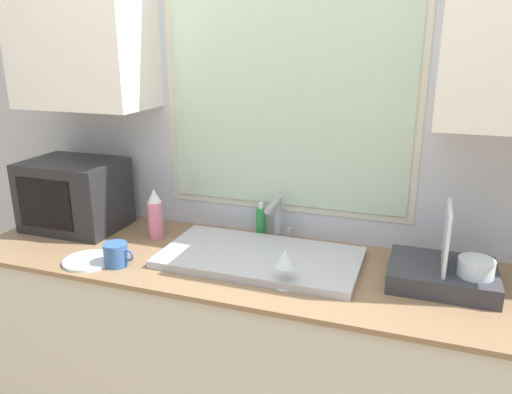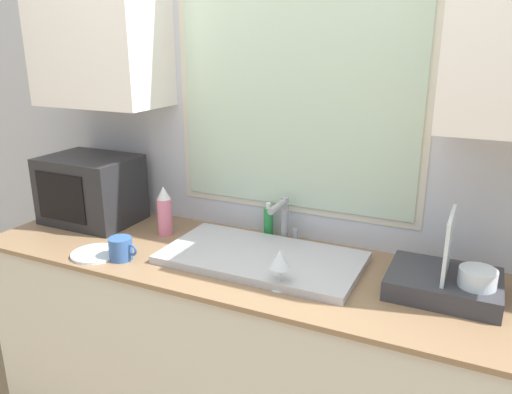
# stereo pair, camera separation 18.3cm
# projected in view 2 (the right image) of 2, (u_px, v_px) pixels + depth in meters

# --- Properties ---
(countertop) EXTENTS (2.40, 0.66, 0.92)m
(countertop) POSITION_uv_depth(u_px,v_px,m) (262.00, 364.00, 2.08)
(countertop) COLOR beige
(countertop) RESTS_ON ground_plane
(wall_back) EXTENTS (6.00, 0.38, 2.60)m
(wall_back) POSITION_uv_depth(u_px,v_px,m) (294.00, 129.00, 2.06)
(wall_back) COLOR silver
(wall_back) RESTS_ON ground_plane
(sink_basin) EXTENTS (0.77, 0.41, 0.03)m
(sink_basin) POSITION_uv_depth(u_px,v_px,m) (262.00, 258.00, 1.96)
(sink_basin) COLOR #B2B2B7
(sink_basin) RESTS_ON countertop
(faucet) EXTENTS (0.08, 0.17, 0.20)m
(faucet) POSITION_uv_depth(u_px,v_px,m) (284.00, 217.00, 2.11)
(faucet) COLOR #99999E
(faucet) RESTS_ON countertop
(microwave) EXTENTS (0.42, 0.32, 0.31)m
(microwave) POSITION_uv_depth(u_px,v_px,m) (91.00, 189.00, 2.35)
(microwave) COLOR #232326
(microwave) RESTS_ON countertop
(dish_rack) EXTENTS (0.37, 0.29, 0.29)m
(dish_rack) POSITION_uv_depth(u_px,v_px,m) (447.00, 281.00, 1.69)
(dish_rack) COLOR #333338
(dish_rack) RESTS_ON countertop
(spray_bottle) EXTENTS (0.07, 0.07, 0.22)m
(spray_bottle) POSITION_uv_depth(u_px,v_px,m) (165.00, 211.00, 2.20)
(spray_bottle) COLOR #D8728C
(spray_bottle) RESTS_ON countertop
(soap_bottle) EXTENTS (0.04, 0.04, 0.15)m
(soap_bottle) POSITION_uv_depth(u_px,v_px,m) (268.00, 221.00, 2.19)
(soap_bottle) COLOR #268C3F
(soap_bottle) RESTS_ON countertop
(mug_near_sink) EXTENTS (0.12, 0.09, 0.09)m
(mug_near_sink) POSITION_uv_depth(u_px,v_px,m) (121.00, 249.00, 1.97)
(mug_near_sink) COLOR #335999
(mug_near_sink) RESTS_ON countertop
(wine_glass) EXTENTS (0.08, 0.08, 0.15)m
(wine_glass) POSITION_uv_depth(u_px,v_px,m) (280.00, 260.00, 1.71)
(wine_glass) COLOR silver
(wine_glass) RESTS_ON countertop
(small_plate) EXTENTS (0.20, 0.20, 0.01)m
(small_plate) POSITION_uv_depth(u_px,v_px,m) (96.00, 254.00, 2.02)
(small_plate) COLOR silver
(small_plate) RESTS_ON countertop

